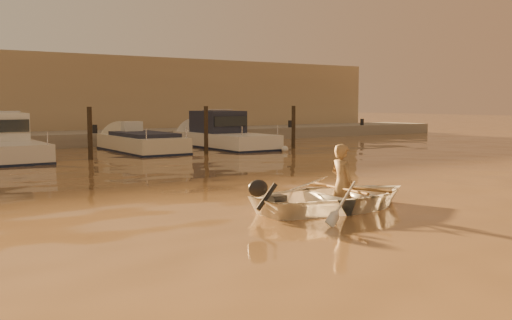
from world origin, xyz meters
TOP-DOWN VIEW (x-y plane):
  - ground_plane at (0.00, 0.00)m, footprint 160.00×160.00m
  - dinghy at (0.80, 0.97)m, footprint 3.72×2.73m
  - person at (0.90, 0.96)m, footprint 0.41×0.61m
  - outboard_motor at (-0.70, 1.03)m, footprint 0.92×0.44m
  - oar_port at (1.05, 0.96)m, footprint 0.41×2.08m
  - oar_starboard at (0.85, 0.96)m, footprint 0.51×2.06m
  - moored_boat_2 at (-2.88, 16.00)m, footprint 2.21×7.44m
  - moored_boat_3 at (2.77, 16.00)m, footprint 2.19×6.27m
  - moored_boat_4 at (7.01, 16.00)m, footprint 2.35×7.21m
  - piling_2 at (-0.20, 13.80)m, footprint 0.18×0.18m
  - piling_3 at (4.80, 13.80)m, footprint 0.18×0.18m
  - piling_4 at (9.50, 13.80)m, footprint 0.18×0.18m
  - fender_c at (-2.14, 12.95)m, footprint 0.30×0.30m
  - fender_d at (3.88, 13.63)m, footprint 0.30×0.30m
  - fender_e at (8.06, 12.52)m, footprint 0.30×0.30m
  - quay at (0.00, 21.50)m, footprint 52.00×4.00m
  - waterfront_building at (0.00, 27.00)m, footprint 46.00×7.00m

SIDE VIEW (x-z plane):
  - ground_plane at x=0.00m, z-range 0.00..0.00m
  - fender_c at x=-2.14m, z-range -0.05..0.25m
  - fender_d at x=3.88m, z-range -0.05..0.25m
  - fender_e at x=8.06m, z-range -0.05..0.25m
  - quay at x=0.00m, z-range -0.35..0.65m
  - moored_boat_3 at x=2.77m, z-range -0.25..0.70m
  - dinghy at x=0.80m, z-range -0.12..0.63m
  - outboard_motor at x=-0.70m, z-range -0.07..0.63m
  - oar_port at x=1.05m, z-range 0.35..0.49m
  - oar_starboard at x=0.85m, z-range 0.35..0.49m
  - person at x=0.90m, z-range -0.30..1.33m
  - moored_boat_2 at x=-2.88m, z-range -0.25..1.50m
  - moored_boat_4 at x=7.01m, z-range -0.25..1.50m
  - piling_2 at x=-0.20m, z-range -0.20..2.00m
  - piling_3 at x=4.80m, z-range -0.20..2.00m
  - piling_4 at x=9.50m, z-range -0.20..2.00m
  - waterfront_building at x=0.00m, z-range 0.00..4.80m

